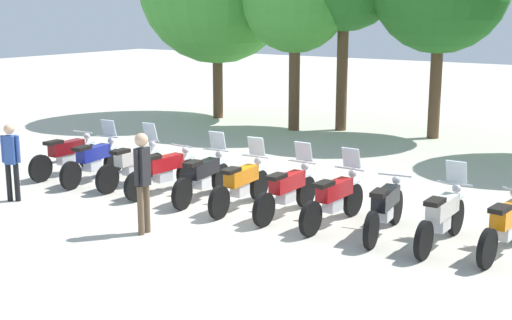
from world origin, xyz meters
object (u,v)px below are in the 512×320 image
(motorcycle_2, at_px, (133,163))
(motorcycle_7, at_px, (334,198))
(motorcycle_4, at_px, (203,176))
(motorcycle_6, at_px, (287,190))
(motorcycle_5, at_px, (241,183))
(person_0, at_px, (143,174))
(motorcycle_10, at_px, (507,224))
(tree_1, at_px, (295,0))
(person_1, at_px, (11,157))
(motorcycle_8, at_px, (385,207))
(motorcycle_3, at_px, (164,171))
(motorcycle_0, at_px, (66,155))
(motorcycle_1, at_px, (94,160))
(motorcycle_9, at_px, (442,216))

(motorcycle_2, distance_m, motorcycle_7, 5.14)
(motorcycle_4, distance_m, motorcycle_6, 2.06)
(motorcycle_5, distance_m, person_0, 2.41)
(motorcycle_6, distance_m, motorcycle_10, 4.11)
(tree_1, bearing_deg, motorcycle_6, -60.02)
(motorcycle_2, relative_size, person_1, 1.34)
(motorcycle_7, bearing_deg, motorcycle_8, -88.93)
(motorcycle_4, distance_m, motorcycle_7, 3.09)
(motorcycle_3, height_order, tree_1, tree_1)
(motorcycle_10, height_order, tree_1, tree_1)
(motorcycle_5, height_order, person_0, person_0)
(motorcycle_2, xyz_separation_m, motorcycle_10, (8.22, 0.05, 0.00))
(motorcycle_0, relative_size, motorcycle_8, 1.00)
(motorcycle_3, relative_size, motorcycle_6, 1.00)
(motorcycle_0, xyz_separation_m, motorcycle_6, (6.16, 0.05, 0.01))
(motorcycle_5, xyz_separation_m, motorcycle_6, (1.03, 0.07, 0.00))
(motorcycle_4, relative_size, motorcycle_6, 1.00)
(person_0, xyz_separation_m, tree_1, (-3.35, 10.84, 3.09))
(person_1, bearing_deg, motorcycle_0, -7.39)
(motorcycle_1, bearing_deg, motorcycle_2, -87.02)
(motorcycle_9, bearing_deg, motorcycle_4, 89.75)
(motorcycle_0, distance_m, motorcycle_8, 8.21)
(motorcycle_1, xyz_separation_m, motorcycle_9, (8.22, 0.10, 0.00))
(person_1, bearing_deg, motorcycle_3, -74.07)
(motorcycle_7, bearing_deg, tree_1, 37.25)
(motorcycle_0, xyz_separation_m, motorcycle_5, (5.13, -0.03, 0.01))
(motorcycle_6, xyz_separation_m, motorcycle_9, (3.08, -0.04, 0.00))
(motorcycle_8, bearing_deg, motorcycle_5, 82.98)
(motorcycle_4, relative_size, motorcycle_9, 1.00)
(motorcycle_0, height_order, person_0, person_0)
(motorcycle_1, bearing_deg, motorcycle_10, -96.78)
(motorcycle_0, relative_size, motorcycle_1, 1.00)
(motorcycle_4, bearing_deg, motorcycle_3, 86.87)
(motorcycle_8, bearing_deg, motorcycle_4, 81.62)
(motorcycle_9, distance_m, person_1, 8.67)
(motorcycle_10, distance_m, tree_1, 12.83)
(motorcycle_10, height_order, person_1, person_1)
(motorcycle_1, distance_m, motorcycle_2, 1.05)
(motorcycle_0, distance_m, person_0, 5.19)
(motorcycle_9, xyz_separation_m, person_0, (-4.63, -2.31, 0.57))
(motorcycle_7, height_order, motorcycle_10, same)
(person_1, xyz_separation_m, tree_1, (0.40, 10.75, 3.23))
(motorcycle_2, bearing_deg, motorcycle_1, 100.10)
(motorcycle_6, bearing_deg, motorcycle_0, 90.38)
(motorcycle_2, xyz_separation_m, motorcycle_5, (3.08, -0.14, 0.00))
(motorcycle_8, height_order, motorcycle_9, motorcycle_9)
(motorcycle_5, height_order, motorcycle_7, same)
(motorcycle_4, height_order, motorcycle_5, same)
(motorcycle_10, bearing_deg, person_0, 118.96)
(motorcycle_1, height_order, motorcycle_10, same)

